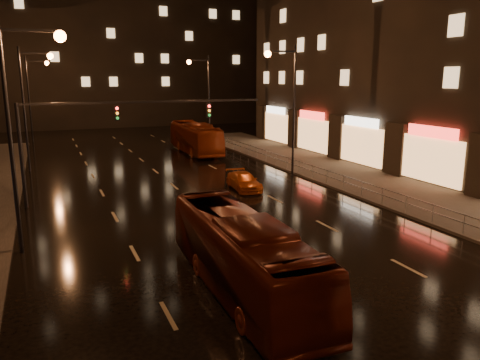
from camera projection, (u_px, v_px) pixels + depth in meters
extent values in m
plane|color=black|center=(182.00, 193.00, 31.58)|extent=(140.00, 140.00, 0.00)
cube|color=#38332D|center=(392.00, 189.00, 32.16)|extent=(7.00, 70.00, 0.15)
cube|color=black|center=(115.00, 12.00, 76.07)|extent=(44.00, 16.00, 36.00)
cylinder|color=black|center=(21.00, 156.00, 27.29)|extent=(0.22, 0.22, 6.20)
cube|color=black|center=(149.00, 102.00, 29.52)|extent=(15.20, 0.14, 0.14)
cube|color=black|center=(117.00, 113.00, 28.90)|extent=(0.32, 0.18, 0.95)
cube|color=black|center=(209.00, 111.00, 31.17)|extent=(0.32, 0.18, 0.95)
sphere|color=#FF1E19|center=(117.00, 108.00, 28.73)|extent=(0.18, 0.18, 0.18)
cylinder|color=#99999E|center=(209.00, 136.00, 56.91)|extent=(0.04, 0.04, 1.00)
cube|color=#99999E|center=(327.00, 171.00, 33.40)|extent=(0.05, 56.00, 0.05)
cube|color=#99999E|center=(327.00, 176.00, 33.48)|extent=(0.05, 56.00, 0.05)
imported|color=#55180C|center=(242.00, 255.00, 16.69)|extent=(2.57, 10.21, 2.83)
imported|color=maroon|center=(195.00, 138.00, 47.95)|extent=(2.82, 11.12, 3.08)
imported|color=orange|center=(238.00, 217.00, 23.92)|extent=(1.72, 3.74, 1.24)
imported|color=#C85312|center=(244.00, 181.00, 32.34)|extent=(1.90, 4.13, 1.17)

